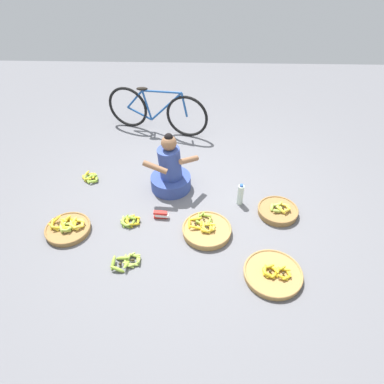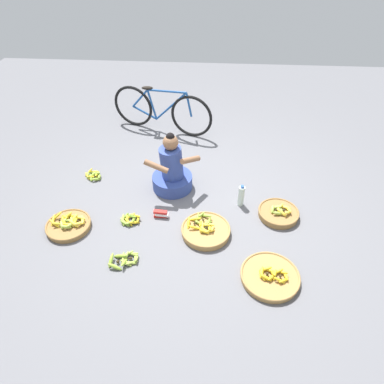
{
  "view_description": "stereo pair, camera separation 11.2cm",
  "coord_description": "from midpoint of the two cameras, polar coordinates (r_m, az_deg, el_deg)",
  "views": [
    {
      "loc": [
        0.09,
        -3.13,
        2.83
      ],
      "look_at": [
        0.0,
        -0.2,
        0.35
      ],
      "focal_mm": 31.52,
      "sensor_mm": 36.0,
      "label": 1
    },
    {
      "loc": [
        0.2,
        -3.13,
        2.83
      ],
      "look_at": [
        0.0,
        -0.2,
        0.35
      ],
      "focal_mm": 31.52,
      "sensor_mm": 36.0,
      "label": 2
    }
  ],
  "objects": [
    {
      "name": "banana_basket_mid_left",
      "position": [
        4.17,
        15.18,
        -3.43
      ],
      "size": [
        0.48,
        0.48,
        0.15
      ],
      "color": "olive",
      "rests_on": "ground"
    },
    {
      "name": "banana_basket_mid_right",
      "position": [
        3.83,
        3.15,
        -6.43
      ],
      "size": [
        0.56,
        0.56,
        0.15
      ],
      "color": "#A87F47",
      "rests_on": "ground"
    },
    {
      "name": "loose_bananas_back_right",
      "position": [
        4.79,
        -15.67,
        2.71
      ],
      "size": [
        0.26,
        0.26,
        0.09
      ],
      "color": "gold",
      "rests_on": "ground"
    },
    {
      "name": "vendor_woman_front",
      "position": [
        4.31,
        -2.66,
        3.52
      ],
      "size": [
        0.68,
        0.53,
        0.82
      ],
      "color": "#334793",
      "rests_on": "ground"
    },
    {
      "name": "loose_bananas_near_vendor",
      "position": [
        3.63,
        -10.44,
        -11.18
      ],
      "size": [
        0.31,
        0.26,
        0.1
      ],
      "color": "#8CAD38",
      "rests_on": "ground"
    },
    {
      "name": "packet_carton_stack",
      "position": [
        4.03,
        -4.49,
        -3.74
      ],
      "size": [
        0.18,
        0.07,
        0.09
      ],
      "color": "red",
      "rests_on": "ground"
    },
    {
      "name": "loose_bananas_front_left",
      "position": [
        4.03,
        -9.72,
        -4.62
      ],
      "size": [
        0.26,
        0.23,
        0.09
      ],
      "color": "olive",
      "rests_on": "ground"
    },
    {
      "name": "banana_basket_back_left",
      "position": [
        3.54,
        13.99,
        -13.65
      ],
      "size": [
        0.59,
        0.59,
        0.13
      ],
      "color": "#A87F47",
      "rests_on": "ground"
    },
    {
      "name": "ground_plane",
      "position": [
        4.22,
        0.95,
        -1.89
      ],
      "size": [
        10.0,
        10.0,
        0.0
      ],
      "primitive_type": "plane",
      "color": "slate"
    },
    {
      "name": "bicycle_leaning",
      "position": [
        5.55,
        -4.62,
        13.61
      ],
      "size": [
        1.65,
        0.52,
        0.73
      ],
      "color": "black",
      "rests_on": "ground"
    },
    {
      "name": "water_bottle",
      "position": [
        4.16,
        9.08,
        -0.65
      ],
      "size": [
        0.08,
        0.08,
        0.3
      ],
      "color": "silver",
      "rests_on": "ground"
    },
    {
      "name": "banana_basket_front_center",
      "position": [
        4.12,
        -19.41,
        -5.24
      ],
      "size": [
        0.51,
        0.51,
        0.14
      ],
      "color": "olive",
      "rests_on": "ground"
    }
  ]
}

